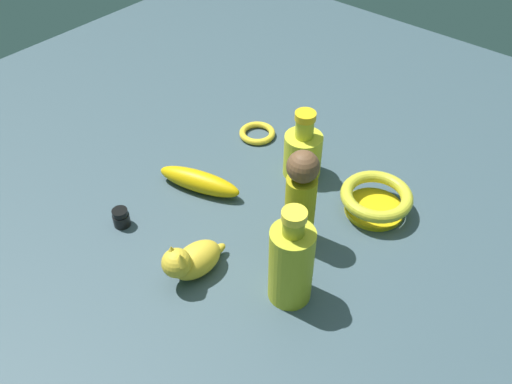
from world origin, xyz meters
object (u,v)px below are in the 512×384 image
bottle_short (303,151)px  bowl (376,199)px  person_figure_adult (299,199)px  cat_figurine (191,260)px  bottle_tall (291,262)px  nail_polish_jar (121,218)px  bangle (257,133)px  banana (199,181)px

bottle_short → bowl: bottle_short is taller
person_figure_adult → bottle_short: 0.21m
bottle_short → cat_figurine: size_ratio=1.15×
bottle_tall → nail_polish_jar: (0.08, -0.36, -0.07)m
bowl → nail_polish_jar: size_ratio=3.72×
cat_figurine → bowl: bearing=155.0°
bottle_tall → bottle_short: 0.34m
person_figure_adult → bottle_short: person_figure_adult is taller
bowl → bottle_tall: bearing=-0.9°
bangle → bowl: size_ratio=0.60×
person_figure_adult → bottle_short: (-0.17, -0.11, -0.05)m
bottle_short → bowl: (0.00, 0.19, -0.03)m
bottle_short → bowl: 0.19m
bowl → banana: bearing=-59.9°
person_figure_adult → banana: size_ratio=1.12×
bottle_short → bangle: bearing=-104.3°
banana → bottle_tall: bearing=-33.1°
bottle_short → banana: size_ratio=0.85×
bottle_short → cat_figurine: (0.36, 0.02, -0.02)m
person_figure_adult → nail_polish_jar: size_ratio=5.37×
bangle → cat_figurine: cat_figurine is taller
person_figure_adult → bangle: bearing=-127.2°
bottle_short → nail_polish_jar: bearing=-26.2°
person_figure_adult → banana: 0.26m
bangle → bottle_tall: bearing=47.0°
bowl → nail_polish_jar: bearing=-45.3°
bottle_short → cat_figurine: 0.36m
banana → cat_figurine: cat_figurine is taller
banana → cat_figurine: size_ratio=1.36×
bangle → bowl: bowl is taller
bangle → banana: 0.23m
nail_polish_jar → banana: bearing=165.6°
bottle_tall → cat_figurine: size_ratio=1.47×
nail_polish_jar → person_figure_adult: bearing=123.5°
bottle_tall → banana: 0.34m
bangle → banana: (0.23, 0.03, 0.02)m
nail_polish_jar → bangle: bearing=178.0°
bottle_tall → cat_figurine: bearing=-64.1°
nail_polish_jar → cat_figurine: size_ratio=0.28×
bottle_tall → banana: bottle_tall is taller
nail_polish_jar → cat_figurine: (-0.00, 0.20, 0.02)m
cat_figurine → bottle_short: bearing=-176.9°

